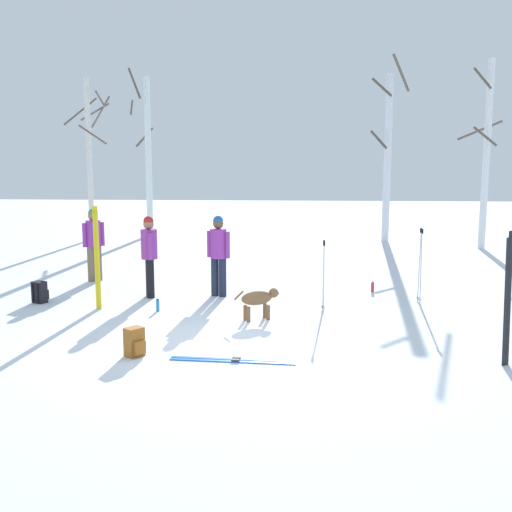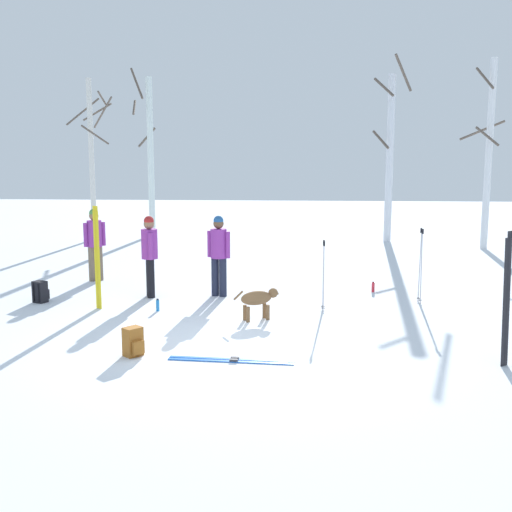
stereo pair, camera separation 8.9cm
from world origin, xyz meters
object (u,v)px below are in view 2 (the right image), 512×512
birch_tree_3 (390,155)px  birch_tree_4 (488,153)px  ski_pair_lying_0 (231,360)px  birch_tree_1 (92,154)px  person_1 (219,250)px  backpack_2 (133,342)px  birch_tree_2 (150,154)px  water_bottle_0 (158,305)px  person_0 (95,240)px  ski_pair_planted_1 (97,258)px  ski_poles_1 (323,273)px  ski_pair_planted_0 (506,300)px  person_2 (150,251)px  dog (258,299)px  ski_poles_0 (421,263)px  backpack_1 (40,292)px  water_bottle_1 (373,287)px

birch_tree_3 → birch_tree_4: 3.17m
ski_pair_lying_0 → birch_tree_1: 14.47m
person_1 → backpack_2: (-0.80, -4.07, -0.77)m
birch_tree_2 → birch_tree_3: size_ratio=0.98×
birch_tree_3 → water_bottle_0: bearing=-119.9°
birch_tree_1 → birch_tree_4: birch_tree_4 is taller
birch_tree_3 → birch_tree_1: bearing=-179.8°
person_0 → ski_pair_planted_1: bearing=-71.3°
ski_pair_planted_1 → ski_poles_1: bearing=1.6°
water_bottle_0 → birch_tree_2: bearing=103.4°
ski_poles_1 → birch_tree_1: 12.50m
backpack_2 → ski_pair_planted_0: bearing=-1.3°
ski_pair_lying_0 → birch_tree_1: (-6.11, 12.79, 2.92)m
ski_pair_lying_0 → ski_pair_planted_1: bearing=134.4°
person_2 → ski_pair_planted_0: bearing=-33.8°
ski_pair_lying_0 → person_0: bearing=124.0°
person_2 → birch_tree_4: size_ratio=0.29×
person_0 → dog: (4.07, -3.31, -0.59)m
dog → water_bottle_0: 2.06m
birch_tree_4 → ski_pair_planted_1: bearing=-139.2°
ski_pair_lying_0 → ski_poles_0: ski_poles_0 is taller
person_1 → ski_pair_planted_0: bearing=-42.4°
dog → ski_pair_planted_0: size_ratio=0.42×
birch_tree_1 → birch_tree_2: birch_tree_2 is taller
ski_poles_0 → birch_tree_3: 9.20m
ski_pair_planted_1 → backpack_1: 1.62m
person_0 → water_bottle_1: (6.43, -0.82, -0.87)m
person_1 → ski_pair_planted_0: size_ratio=0.88×
ski_poles_0 → birch_tree_2: size_ratio=0.26×
birch_tree_3 → backpack_1: bearing=-131.3°
dog → birch_tree_3: bearing=70.3°
person_1 → water_bottle_0: (-1.02, -1.37, -0.87)m
ski_poles_1 → birch_tree_2: birch_tree_2 is taller
person_2 → person_0: bearing=136.5°
birch_tree_2 → dog: bearing=-68.3°
water_bottle_0 → ski_pair_lying_0: bearing=-58.9°
ski_poles_0 → person_1: bearing=175.5°
ski_poles_1 → birch_tree_1: (-7.57, 9.70, 2.20)m
person_0 → ski_poles_0: (7.25, -1.76, -0.17)m
water_bottle_1 → birch_tree_2: (-6.99, 9.12, 2.84)m
backpack_2 → water_bottle_0: (-0.23, 2.70, -0.10)m
person_2 → person_1: bearing=6.6°
dog → birch_tree_2: birch_tree_2 is taller
ski_pair_planted_0 → birch_tree_2: 16.32m
person_0 → person_1: same height
ski_pair_lying_0 → backpack_2: size_ratio=4.25×
person_2 → ski_pair_lying_0: (2.13, -4.05, -0.97)m
ski_poles_1 → birch_tree_3: bearing=75.3°
backpack_1 → birch_tree_2: 10.88m
ski_poles_1 → backpack_2: (-2.95, -2.94, -0.52)m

